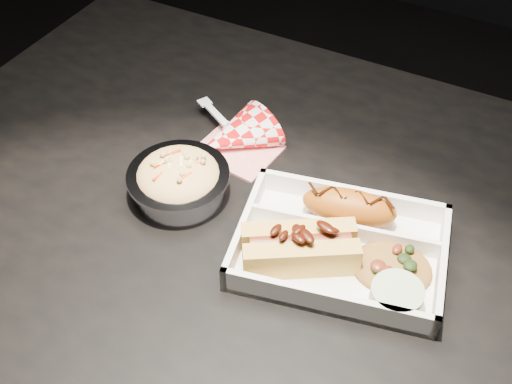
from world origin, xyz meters
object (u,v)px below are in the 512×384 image
food_tray (340,250)px  napkin_fork (235,136)px  fried_pastry (349,207)px  foil_coleslaw_cup (179,179)px  dining_table (295,270)px  hotdog (300,246)px

food_tray → napkin_fork: 0.25m
fried_pastry → napkin_fork: napkin_fork is taller
foil_coleslaw_cup → fried_pastry: bearing=14.5°
food_tray → fried_pastry: fried_pastry is taller
foil_coleslaw_cup → napkin_fork: 0.13m
food_tray → foil_coleslaw_cup: foil_coleslaw_cup is taller
dining_table → food_tray: 0.12m
dining_table → napkin_fork: 0.21m
fried_pastry → napkin_fork: 0.22m
fried_pastry → foil_coleslaw_cup: bearing=-165.5°
fried_pastry → napkin_fork: size_ratio=0.75×
foil_coleslaw_cup → food_tray: bearing=0.7°
napkin_fork → food_tray: bearing=0.2°
dining_table → foil_coleslaw_cup: size_ratio=8.79×
food_tray → hotdog: bearing=-149.2°
fried_pastry → napkin_fork: (-0.20, 0.07, -0.01)m
dining_table → hotdog: (0.03, -0.06, 0.12)m
dining_table → hotdog: size_ratio=8.09×
hotdog → dining_table: bearing=84.1°
dining_table → foil_coleslaw_cup: foil_coleslaw_cup is taller
fried_pastry → hotdog: hotdog is taller
fried_pastry → foil_coleslaw_cup: size_ratio=0.89×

